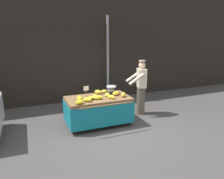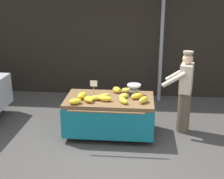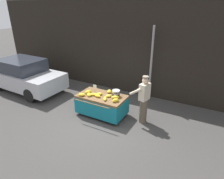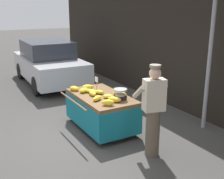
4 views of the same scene
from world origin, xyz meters
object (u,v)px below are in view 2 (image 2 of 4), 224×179
(banana_bunch_0, at_px, (105,99))
(banana_bunch_10, at_px, (144,100))
(banana_bunch_3, at_px, (137,96))
(banana_bunch_6, at_px, (117,90))
(vendor_person, at_px, (185,92))
(banana_bunch_7, at_px, (123,96))
(price_sign, at_px, (94,85))
(banana_bunch_4, at_px, (104,96))
(banana_bunch_1, at_px, (123,100))
(banana_bunch_8, at_px, (127,90))
(street_pole, at_px, (162,42))
(banana_bunch_2, at_px, (89,99))
(banana_bunch_5, at_px, (82,96))
(weighing_scale, at_px, (134,90))
(banana_bunch_11, at_px, (75,101))
(banana_bunch_9, at_px, (96,98))
(banana_cart, at_px, (109,108))

(banana_bunch_0, distance_m, banana_bunch_10, 0.74)
(banana_bunch_3, bearing_deg, banana_bunch_6, 142.54)
(banana_bunch_6, xyz_separation_m, vendor_person, (1.39, -0.08, 0.02))
(banana_bunch_6, bearing_deg, banana_bunch_7, -64.09)
(price_sign, bearing_deg, banana_bunch_4, -13.89)
(banana_bunch_4, bearing_deg, banana_bunch_3, 2.17)
(banana_bunch_1, height_order, banana_bunch_8, banana_bunch_1)
(street_pole, bearing_deg, banana_bunch_6, -119.91)
(price_sign, xyz_separation_m, banana_bunch_8, (0.64, 0.32, -0.20))
(banana_bunch_2, xyz_separation_m, banana_bunch_5, (-0.16, 0.17, 0.01))
(weighing_scale, bearing_deg, street_pole, 71.49)
(banana_bunch_4, bearing_deg, banana_bunch_2, -138.52)
(banana_bunch_0, height_order, banana_bunch_5, banana_bunch_5)
(banana_bunch_2, relative_size, banana_bunch_10, 0.96)
(banana_bunch_11, height_order, vendor_person, vendor_person)
(banana_bunch_1, distance_m, banana_bunch_2, 0.67)
(banana_bunch_3, bearing_deg, price_sign, 178.09)
(banana_bunch_9, bearing_deg, banana_cart, 25.97)
(weighing_scale, relative_size, vendor_person, 0.16)
(banana_bunch_4, bearing_deg, banana_bunch_9, -141.25)
(street_pole, relative_size, banana_bunch_10, 12.46)
(banana_bunch_4, bearing_deg, banana_bunch_0, -77.97)
(banana_bunch_11, bearing_deg, vendor_person, 17.16)
(street_pole, relative_size, banana_bunch_7, 14.25)
(price_sign, xyz_separation_m, banana_bunch_2, (-0.06, -0.30, -0.19))
(banana_bunch_3, distance_m, banana_bunch_11, 1.23)
(banana_bunch_2, relative_size, banana_bunch_3, 0.83)
(banana_bunch_5, bearing_deg, banana_bunch_1, -11.52)
(banana_bunch_2, xyz_separation_m, banana_bunch_8, (0.70, 0.61, -0.00))
(weighing_scale, xyz_separation_m, banana_bunch_3, (0.07, -0.18, -0.06))
(weighing_scale, xyz_separation_m, banana_bunch_0, (-0.55, -0.38, -0.07))
(banana_cart, xyz_separation_m, banana_bunch_1, (0.29, -0.24, 0.27))
(weighing_scale, height_order, banana_bunch_5, weighing_scale)
(banana_cart, bearing_deg, weighing_scale, 23.25)
(banana_bunch_1, bearing_deg, banana_bunch_4, 148.69)
(banana_bunch_3, height_order, banana_bunch_6, banana_bunch_6)
(banana_bunch_2, bearing_deg, banana_bunch_11, -150.63)
(price_sign, bearing_deg, banana_bunch_6, 34.59)
(street_pole, xyz_separation_m, banana_bunch_11, (-1.72, -2.44, -0.71))
(banana_bunch_3, height_order, banana_bunch_10, banana_bunch_10)
(weighing_scale, height_order, banana_bunch_11, weighing_scale)
(street_pole, bearing_deg, weighing_scale, -108.51)
(banana_bunch_4, relative_size, banana_bunch_10, 0.97)
(banana_bunch_9, relative_size, banana_bunch_10, 1.09)
(banana_bunch_4, bearing_deg, banana_bunch_8, 40.98)
(banana_bunch_9, xyz_separation_m, vendor_person, (1.77, 0.41, 0.03))
(banana_bunch_5, relative_size, banana_bunch_9, 1.00)
(banana_bunch_1, bearing_deg, banana_bunch_8, 86.91)
(weighing_scale, xyz_separation_m, banana_bunch_2, (-0.86, -0.45, -0.06))
(banana_bunch_3, distance_m, vendor_person, 0.99)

